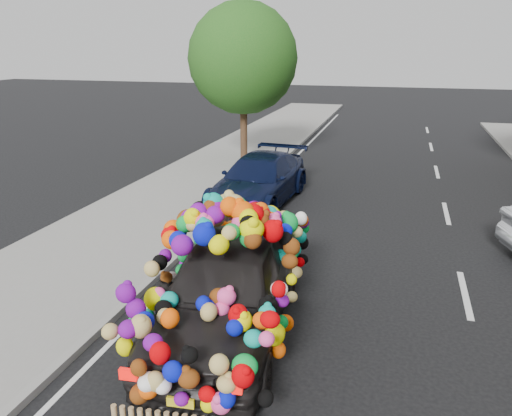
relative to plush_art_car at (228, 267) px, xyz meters
The scene contains 7 objects.
ground 2.73m from the plush_art_car, 82.83° to the left, with size 100.00×100.00×0.00m, color black.
sidewalk 4.81m from the plush_art_car, 148.47° to the left, with size 4.00×60.00×0.12m, color gray.
kerb 3.37m from the plush_art_car, 129.82° to the left, with size 0.15×60.00×0.13m, color gray.
lane_markings 4.75m from the plush_art_car, 32.07° to the left, with size 6.00×50.00×0.01m, color silver, non-canonical shape.
tree_near_sidewalk 12.77m from the plush_art_car, 106.29° to the left, with size 4.20×4.20×6.13m.
plush_art_car is the anchor object (origin of this frame).
navy_sedan 7.11m from the plush_art_car, 101.74° to the left, with size 1.97×4.85×1.41m, color black.
Camera 1 is at (2.14, -9.28, 4.53)m, focal length 35.00 mm.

